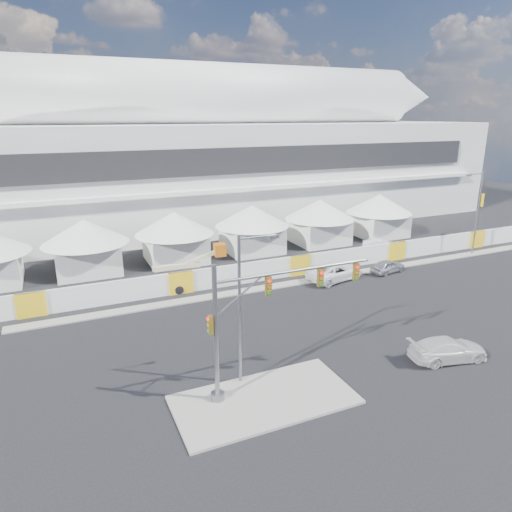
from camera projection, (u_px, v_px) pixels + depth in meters
name	position (u px, v px, depth m)	size (l,w,h in m)	color
ground	(327.00, 354.00, 30.30)	(160.00, 160.00, 0.00)	black
median_island	(264.00, 400.00, 25.32)	(10.00, 5.00, 0.15)	gray
far_curb	(422.00, 262.00, 48.96)	(80.00, 1.20, 0.12)	gray
stadium	(227.00, 155.00, 67.06)	(80.00, 24.80, 21.98)	silver
tent_row	(215.00, 228.00, 50.48)	(53.40, 8.40, 5.40)	white
hoarding_fence	(300.00, 265.00, 44.98)	(70.00, 0.25, 2.00)	white
scaffold_tower	(444.00, 171.00, 77.79)	(4.40, 4.40, 12.00)	#595B60
sedan_silver	(388.00, 266.00, 45.68)	(3.91, 1.57, 1.33)	#BABABF
pickup_curb	(335.00, 272.00, 43.65)	(5.81, 2.68, 1.62)	white
pickup_near	(448.00, 349.00, 29.39)	(5.13, 2.08, 1.49)	silver
lot_car_a	(381.00, 245.00, 53.05)	(4.15, 1.45, 1.37)	white
lot_car_b	(451.00, 239.00, 55.61)	(4.26, 1.71, 1.45)	black
traffic_mast	(250.00, 322.00, 24.73)	(9.91, 0.76, 7.85)	slate
streetlight_median	(243.00, 300.00, 25.58)	(2.46, 0.25, 8.88)	slate
streetlight_curb	(477.00, 208.00, 50.11)	(2.77, 0.62, 9.35)	slate
boom_lift	(170.00, 279.00, 40.90)	(7.97, 2.19, 4.00)	#BD5D11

